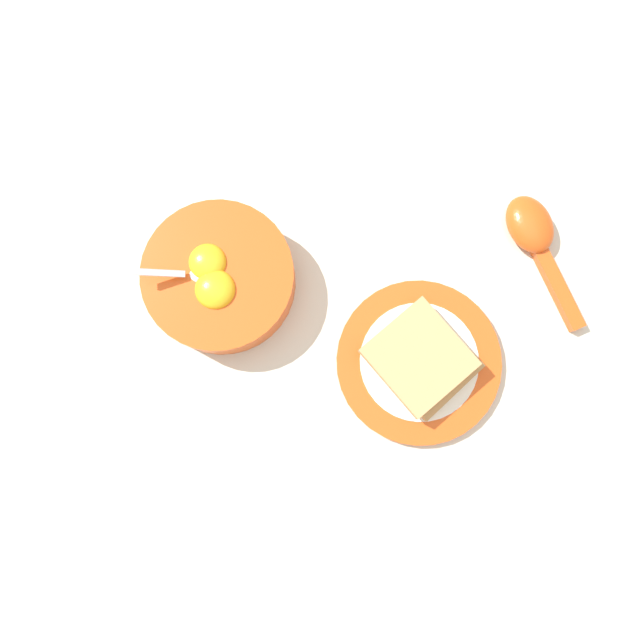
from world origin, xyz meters
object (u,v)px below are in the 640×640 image
Objects in this scene: toast_sandwich at (422,359)px; egg_bowl at (220,278)px; soup_spoon at (535,236)px; toast_plate at (419,362)px.

egg_bowl is at bearing 161.23° from toast_sandwich.
toast_plate is at bearing -129.82° from soup_spoon.
egg_bowl is at bearing 160.84° from toast_plate.
soup_spoon is at bearing 49.90° from toast_sandwich.
toast_plate is (0.23, -0.08, -0.02)m from egg_bowl.
toast_sandwich is (0.23, -0.08, -0.00)m from egg_bowl.
toast_sandwich is 0.86× the size of soup_spoon.
toast_plate is at bearing -94.91° from toast_sandwich.
egg_bowl is 0.24m from toast_plate.
egg_bowl is 1.02× the size of soup_spoon.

